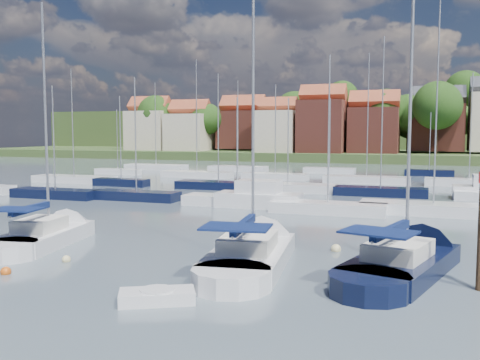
% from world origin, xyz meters
% --- Properties ---
extents(ground, '(260.00, 260.00, 0.00)m').
position_xyz_m(ground, '(0.00, 40.00, 0.00)').
color(ground, '#404B56').
rests_on(ground, ground).
extents(sailboat_left, '(4.56, 10.83, 14.33)m').
position_xyz_m(sailboat_left, '(-12.27, 3.29, 0.36)').
color(sailboat_left, silver).
rests_on(sailboat_left, ground).
extents(sailboat_centre, '(4.77, 12.63, 16.70)m').
position_xyz_m(sailboat_centre, '(-0.11, 3.20, 0.35)').
color(sailboat_centre, silver).
rests_on(sailboat_centre, ground).
extents(sailboat_navy, '(6.25, 12.47, 16.68)m').
position_xyz_m(sailboat_navy, '(7.24, 3.79, 0.35)').
color(sailboat_navy, black).
rests_on(sailboat_navy, ground).
extents(tender, '(3.01, 2.42, 0.59)m').
position_xyz_m(tender, '(-1.41, -4.72, 0.23)').
color(tender, silver).
rests_on(tender, ground).
extents(buoy_b, '(0.46, 0.46, 0.46)m').
position_xyz_m(buoy_b, '(-9.56, -3.44, 0.00)').
color(buoy_b, '#D85914').
rests_on(buoy_b, ground).
extents(buoy_c, '(0.41, 0.41, 0.41)m').
position_xyz_m(buoy_c, '(-8.49, -0.68, 0.00)').
color(buoy_c, beige).
rests_on(buoy_c, ground).
extents(buoy_d, '(0.43, 0.43, 0.43)m').
position_xyz_m(buoy_d, '(-0.16, -3.20, 0.00)').
color(buoy_d, beige).
rests_on(buoy_d, ground).
extents(buoy_e, '(0.53, 0.53, 0.53)m').
position_xyz_m(buoy_e, '(3.36, 5.93, 0.00)').
color(buoy_e, beige).
rests_on(buoy_e, ground).
extents(marina_field, '(79.62, 41.41, 15.93)m').
position_xyz_m(marina_field, '(1.91, 35.15, 0.43)').
color(marina_field, silver).
rests_on(marina_field, ground).
extents(far_shore_town, '(212.46, 90.00, 22.27)m').
position_xyz_m(far_shore_town, '(2.23, 132.67, 4.61)').
color(far_shore_town, '#404E27').
rests_on(far_shore_town, ground).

